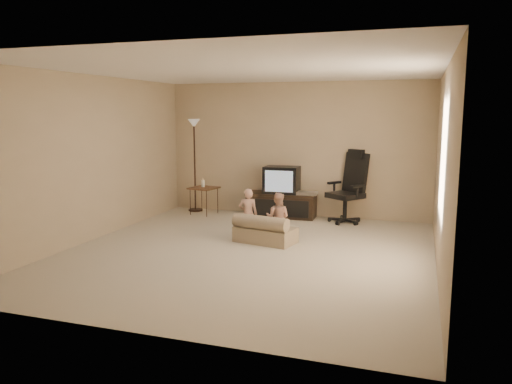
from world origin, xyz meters
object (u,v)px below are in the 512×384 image
(toddler_left, at_px, (248,214))
(tv_stand, at_px, (282,196))
(side_table, at_px, (204,188))
(toddler_right, at_px, (278,218))
(office_chair, at_px, (349,196))
(floor_lamp, at_px, (194,144))
(child_sofa, at_px, (264,231))

(toddler_left, bearing_deg, tv_stand, -106.34)
(side_table, bearing_deg, toddler_right, -39.43)
(office_chair, xyz_separation_m, floor_lamp, (-3.04, 0.10, 0.86))
(floor_lamp, bearing_deg, side_table, -39.54)
(toddler_left, height_order, toddler_right, toddler_left)
(tv_stand, distance_m, side_table, 1.51)
(child_sofa, height_order, toddler_right, toddler_right)
(tv_stand, xyz_separation_m, toddler_left, (-0.04, -1.80, 0.00))
(tv_stand, height_order, child_sofa, tv_stand)
(child_sofa, bearing_deg, floor_lamp, 148.32)
(office_chair, bearing_deg, tv_stand, -147.66)
(tv_stand, distance_m, toddler_left, 1.80)
(office_chair, relative_size, floor_lamp, 0.72)
(toddler_left, bearing_deg, child_sofa, 143.59)
(side_table, bearing_deg, child_sofa, -44.07)
(office_chair, distance_m, toddler_left, 2.15)
(child_sofa, bearing_deg, toddler_right, 41.70)
(floor_lamp, xyz_separation_m, toddler_left, (1.75, -1.82, -0.93))
(tv_stand, height_order, floor_lamp, floor_lamp)
(side_table, bearing_deg, tv_stand, 8.45)
(tv_stand, relative_size, floor_lamp, 0.74)
(toddler_right, bearing_deg, office_chair, -115.43)
(child_sofa, xyz_separation_m, toddler_left, (-0.29, 0.11, 0.22))
(floor_lamp, height_order, toddler_right, floor_lamp)
(floor_lamp, distance_m, toddler_left, 2.69)
(tv_stand, xyz_separation_m, side_table, (-1.49, -0.22, 0.11))
(floor_lamp, bearing_deg, office_chair, -1.90)
(tv_stand, relative_size, toddler_right, 1.78)
(tv_stand, xyz_separation_m, office_chair, (1.25, -0.07, 0.07))
(tv_stand, relative_size, child_sofa, 1.39)
(tv_stand, height_order, toddler_left, tv_stand)
(tv_stand, xyz_separation_m, toddler_right, (0.44, -1.81, -0.02))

